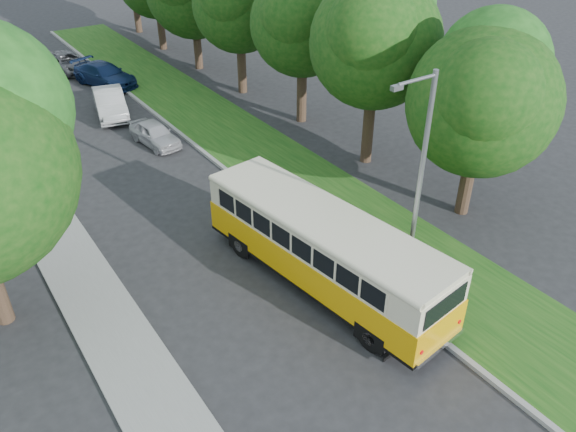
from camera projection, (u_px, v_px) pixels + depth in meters
ground at (262, 300)px, 19.38m from camera, size 120.00×120.00×0.00m
curb at (271, 205)px, 24.53m from camera, size 0.20×70.00×0.15m
grass_verge at (314, 190)px, 25.65m from camera, size 4.50×70.00×0.13m
sidewalk at (79, 274)px, 20.52m from camera, size 2.20×70.00×0.12m
treeline at (130, 11)px, 30.16m from camera, size 24.27×41.91×9.46m
lamppost_near at (417, 186)px, 17.30m from camera, size 1.71×0.16×8.00m
warning_sign at (29, 160)px, 24.61m from camera, size 0.56×0.10×2.50m
vintage_bus at (323, 251)px, 19.32m from camera, size 3.79×10.20×2.96m
car_silver at (155, 134)px, 29.59m from camera, size 1.86×3.72×1.22m
car_white at (110, 103)px, 32.86m from camera, size 2.61×4.90×1.53m
car_blue at (105, 75)px, 37.25m from camera, size 3.53×5.40×1.45m
car_grey at (66, 62)px, 39.79m from camera, size 3.22×5.04×1.30m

